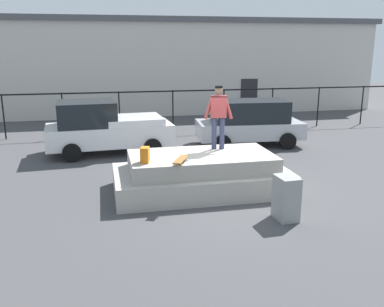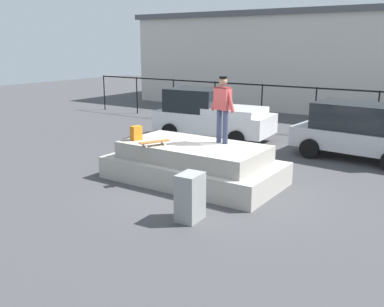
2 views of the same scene
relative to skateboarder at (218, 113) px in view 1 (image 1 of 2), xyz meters
name	(u,v)px [view 1 (image 1 of 2)]	position (x,y,z in m)	size (l,w,h in m)	color
ground_plane	(225,192)	(0.01, -0.75, -2.07)	(60.00, 60.00, 0.00)	#424244
concrete_ledge	(201,174)	(-0.59, -0.49, -1.59)	(4.68, 2.45, 1.04)	#ADA89E
skateboarder	(218,113)	(0.00, 0.00, 0.00)	(0.81, 0.32, 1.77)	#2D334C
skateboard	(181,160)	(-1.31, -1.27, -0.93)	(0.54, 0.83, 0.12)	brown
backpack	(145,155)	(-2.16, -0.99, -0.83)	(0.28, 0.20, 0.39)	orange
car_white_pickup_near	(105,127)	(-3.06, 4.38, -1.11)	(4.64, 2.39, 1.93)	white
car_silver_hatchback_mid	(249,122)	(2.54, 4.46, -1.13)	(4.22, 2.31, 1.78)	#B7B7BC
utility_box	(286,198)	(0.85, -2.78, -1.56)	(0.44, 0.60, 1.02)	gray
fence_row	(173,103)	(0.01, 7.62, -0.71)	(24.06, 0.06, 1.92)	black
warehouse_building	(151,65)	(0.01, 15.51, 0.64)	(26.65, 7.16, 5.38)	beige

